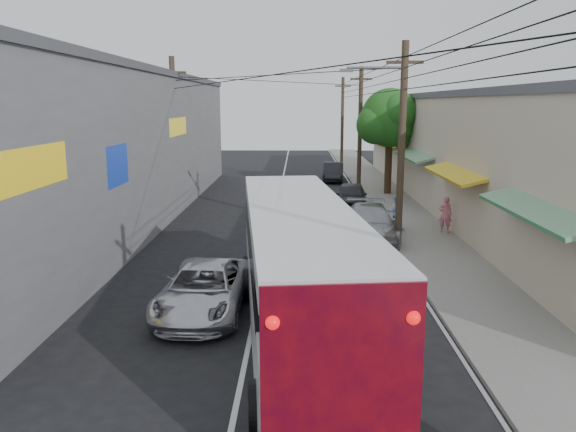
% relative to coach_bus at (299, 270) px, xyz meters
% --- Properties ---
extents(ground, '(120.00, 120.00, 0.00)m').
position_rel_coach_bus_xyz_m(ground, '(-1.19, -4.09, -1.71)').
color(ground, black).
rests_on(ground, ground).
extents(sidewalk, '(3.00, 80.00, 0.12)m').
position_rel_coach_bus_xyz_m(sidewalk, '(5.31, 15.91, -1.65)').
color(sidewalk, slate).
rests_on(sidewalk, ground).
extents(building_right, '(7.09, 40.00, 6.25)m').
position_rel_coach_bus_xyz_m(building_right, '(9.80, 17.91, 1.45)').
color(building_right, beige).
rests_on(building_right, ground).
extents(building_left, '(7.20, 36.00, 7.25)m').
position_rel_coach_bus_xyz_m(building_left, '(-9.69, 13.90, 1.95)').
color(building_left, slate).
rests_on(building_left, ground).
extents(utility_poles, '(11.80, 45.28, 8.00)m').
position_rel_coach_bus_xyz_m(utility_poles, '(1.94, 16.23, 2.42)').
color(utility_poles, '#473828').
rests_on(utility_poles, ground).
extents(street_tree, '(4.40, 4.00, 6.60)m').
position_rel_coach_bus_xyz_m(street_tree, '(5.68, 21.92, 2.97)').
color(street_tree, '#3F2B19').
rests_on(street_tree, ground).
extents(coach_bus, '(3.60, 11.62, 3.30)m').
position_rel_coach_bus_xyz_m(coach_bus, '(0.00, 0.00, 0.00)').
color(coach_bus, silver).
rests_on(coach_bus, ground).
extents(jeepney, '(2.43, 4.89, 1.33)m').
position_rel_coach_bus_xyz_m(jeepney, '(-2.59, 1.55, -1.04)').
color(jeepney, silver).
rests_on(jeepney, ground).
extents(parked_suv, '(2.22, 5.10, 1.46)m').
position_rel_coach_bus_xyz_m(parked_suv, '(3.01, 9.95, -0.98)').
color(parked_suv, '#9E9FA6').
rests_on(parked_suv, ground).
extents(parked_car_mid, '(2.12, 4.31, 1.42)m').
position_rel_coach_bus_xyz_m(parked_car_mid, '(2.88, 17.12, -1.00)').
color(parked_car_mid, '#2A2A30').
rests_on(parked_car_mid, ground).
extents(parked_car_far, '(1.78, 4.24, 1.36)m').
position_rel_coach_bus_xyz_m(parked_car_far, '(2.61, 28.36, -1.02)').
color(parked_car_far, black).
rests_on(parked_car_far, ground).
extents(pedestrian_near, '(0.62, 0.45, 1.59)m').
position_rel_coach_bus_xyz_m(pedestrian_near, '(6.41, 10.99, -0.79)').
color(pedestrian_near, '#D87286').
rests_on(pedestrian_near, sidewalk).
extents(pedestrian_far, '(0.82, 0.66, 1.61)m').
position_rel_coach_bus_xyz_m(pedestrian_far, '(4.34, 11.45, -0.78)').
color(pedestrian_far, '#95AFD9').
rests_on(pedestrian_far, sidewalk).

